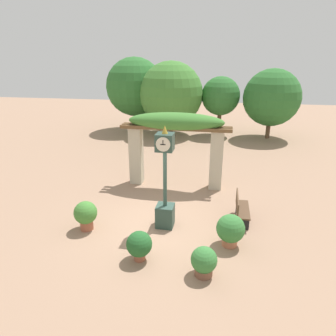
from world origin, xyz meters
name	(u,v)px	position (x,y,z in m)	size (l,w,h in m)	color
ground_plane	(158,225)	(0.00, 0.00, 0.00)	(60.00, 60.00, 0.00)	#9E7A60
pedestal_clock	(165,187)	(0.22, 0.04, 1.37)	(0.55, 0.56, 3.28)	#2D473D
pergola	(176,132)	(0.00, 3.38, 2.30)	(4.47, 1.11, 3.09)	#BCB299
potted_plant_near_left	(204,261)	(1.61, -2.10, 0.40)	(0.66, 0.66, 0.78)	brown
potted_plant_near_right	(231,230)	(2.26, -0.69, 0.52)	(0.82, 0.82, 0.96)	#B26B4C
potted_plant_far_left	(86,214)	(-2.17, -0.63, 0.53)	(0.72, 0.72, 0.95)	#9E563D
potted_plant_far_right	(139,245)	(-0.11, -1.80, 0.46)	(0.69, 0.69, 0.83)	#9E563D
park_bench	(241,209)	(2.61, 0.81, 0.43)	(0.42, 1.34, 0.89)	brown
tree_line	(184,93)	(-0.94, 12.76, 2.90)	(13.39, 5.21, 5.25)	brown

